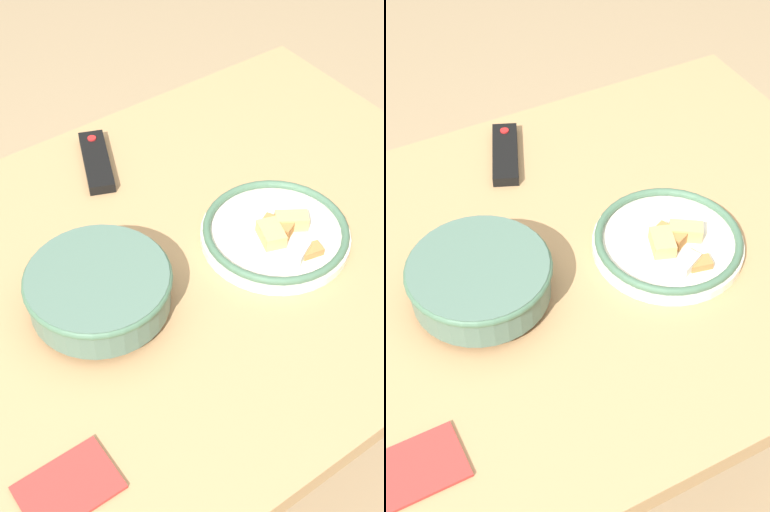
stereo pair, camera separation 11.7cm
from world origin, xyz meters
TOP-DOWN VIEW (x-y plane):
  - ground_plane at (0.00, 0.00)m, footprint 8.00×8.00m
  - dining_table at (0.00, 0.00)m, footprint 1.20×0.86m
  - noodle_bowl at (-0.17, -0.01)m, footprint 0.23×0.23m
  - food_plate at (0.16, -0.06)m, footprint 0.26×0.26m
  - tv_remote at (0.01, 0.30)m, footprint 0.11×0.18m
  - folded_napkin at (-0.36, -0.25)m, footprint 0.13×0.09m

SIDE VIEW (x-z plane):
  - ground_plane at x=0.00m, z-range 0.00..0.00m
  - dining_table at x=0.00m, z-range 0.28..1.02m
  - folded_napkin at x=-0.36m, z-range 0.75..0.75m
  - tv_remote at x=0.01m, z-range 0.74..0.77m
  - food_plate at x=0.16m, z-range 0.74..0.78m
  - noodle_bowl at x=-0.17m, z-range 0.75..0.83m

